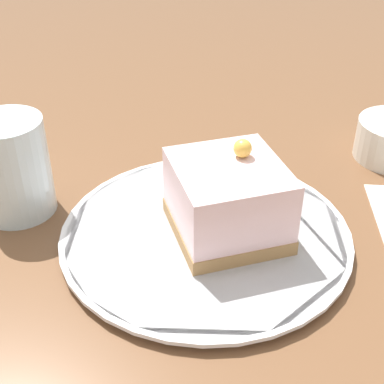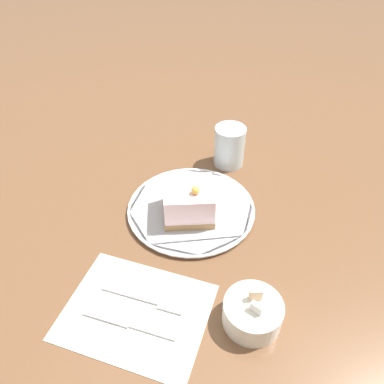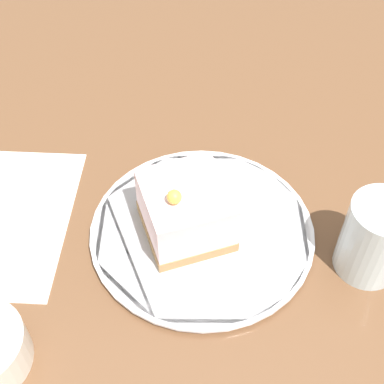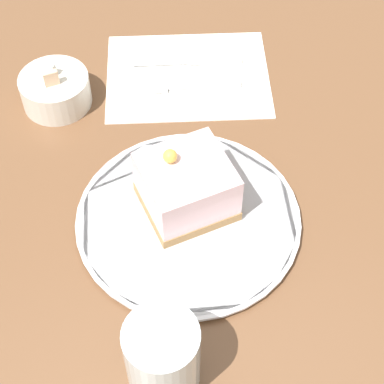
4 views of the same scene
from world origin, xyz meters
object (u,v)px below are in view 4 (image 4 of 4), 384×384
cake_slice (186,187)px  fork (179,86)px  plate (188,219)px  sugar_bowl (56,90)px  drinking_glass (163,357)px  knife (197,61)px

cake_slice → fork: (0.22, -0.01, -0.04)m
plate → cake_slice: cake_slice is taller
cake_slice → sugar_bowl: (0.20, 0.17, -0.02)m
drinking_glass → plate: bearing=-12.5°
sugar_bowl → drinking_glass: drinking_glass is taller
fork → drinking_glass: drinking_glass is taller
knife → sugar_bowl: bearing=108.8°
fork → cake_slice: bearing=179.8°
cake_slice → drinking_glass: bearing=149.7°
drinking_glass → fork: bearing=-6.7°
fork → drinking_glass: bearing=175.2°
plate → fork: bearing=-1.8°
fork → drinking_glass: size_ratio=1.52×
cake_slice → drinking_glass: (-0.21, 0.04, 0.00)m
plate → sugar_bowl: sugar_bowl is taller
fork → knife: bearing=-30.3°
fork → knife: (0.05, -0.03, 0.00)m
sugar_bowl → drinking_glass: (-0.42, -0.12, 0.03)m
cake_slice → drinking_glass: 0.22m
fork → drinking_glass: (-0.43, 0.05, 0.05)m
cake_slice → drinking_glass: drinking_glass is taller
cake_slice → knife: 0.27m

